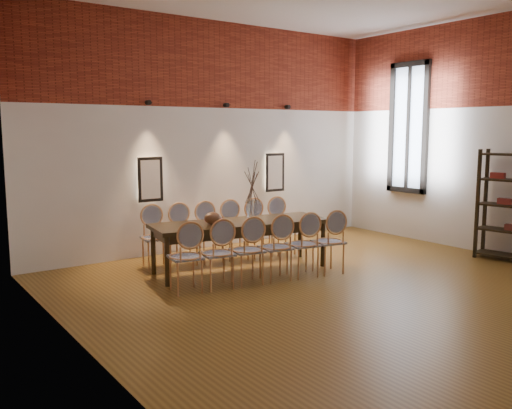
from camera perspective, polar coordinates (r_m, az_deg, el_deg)
floor at (r=7.32m, az=10.42°, el=-9.11°), size 7.00×7.00×0.02m
wall_back at (r=9.80m, az=-4.52°, el=7.18°), size 7.00×0.10×4.00m
wall_left at (r=5.06m, az=-18.24°, el=6.23°), size 0.10×7.00×4.00m
wall_right at (r=9.89m, az=25.24°, el=6.47°), size 0.10×7.00×4.00m
brick_band_back at (r=9.80m, az=-4.38°, el=14.50°), size 7.00×0.02×1.50m
niche_left at (r=9.13m, az=-11.14°, el=2.61°), size 0.36×0.06×0.66m
niche_right at (r=10.48m, az=1.91°, el=3.41°), size 0.36×0.06×0.66m
spot_fixture_left at (r=9.08m, az=-11.27°, el=10.48°), size 0.08×0.10×0.08m
spot_fixture_mid at (r=9.80m, az=-3.14°, el=10.41°), size 0.08×0.10×0.08m
spot_fixture_right at (r=10.62m, az=3.34°, el=10.21°), size 0.08×0.10×0.08m
window_glass at (r=10.93m, az=15.79°, el=7.76°), size 0.02×0.78×2.38m
window_frame at (r=10.92m, az=15.73°, el=7.77°), size 0.08×0.90×2.50m
window_mullion at (r=10.92m, az=15.73°, el=7.77°), size 0.06×0.06×2.40m
dining_table at (r=8.20m, az=-1.64°, el=-4.37°), size 2.76×1.29×0.75m
chair_near_a at (r=7.14m, az=-7.42°, el=-5.49°), size 0.51×0.51×0.94m
chair_near_b at (r=7.29m, az=-4.10°, el=-5.17°), size 0.51×0.51×0.94m
chair_near_c at (r=7.46m, az=-0.93°, el=-4.85°), size 0.51×0.51×0.94m
chair_near_d at (r=7.65m, az=2.08°, el=-4.52°), size 0.51×0.51×0.94m
chair_near_e at (r=7.87m, az=4.93°, el=-4.21°), size 0.51×0.51×0.94m
chair_near_f at (r=8.10m, az=7.62°, el=-3.90°), size 0.51×0.51×0.94m
chair_far_a at (r=8.46m, az=-10.50°, el=-3.46°), size 0.51×0.51×0.94m
chair_far_b at (r=8.59m, az=-7.65°, el=-3.23°), size 0.51×0.51×0.94m
chair_far_c at (r=8.73m, az=-4.89°, el=-3.00°), size 0.51×0.51×0.94m
chair_far_d at (r=8.90m, az=-2.23°, el=-2.77°), size 0.51×0.51×0.94m
chair_far_e at (r=9.09m, az=0.33°, el=-2.55°), size 0.51×0.51×0.94m
chair_far_f at (r=9.29m, az=2.78°, el=-2.33°), size 0.51×0.51×0.94m
vase at (r=8.18m, az=-0.41°, el=-0.65°), size 0.14×0.14×0.30m
dried_branches at (r=8.13m, az=-0.41°, el=2.49°), size 0.50×0.50×0.70m
bowl at (r=7.89m, az=-4.60°, el=-1.44°), size 0.24×0.24×0.18m
book at (r=8.15m, az=-4.36°, el=-1.67°), size 0.29×0.22×0.03m
shelving_rack at (r=9.62m, az=25.23°, el=-0.13°), size 0.54×1.05×1.80m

